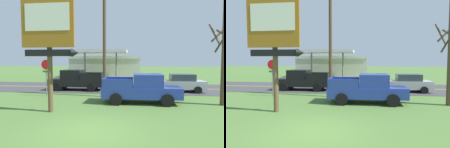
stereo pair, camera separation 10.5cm
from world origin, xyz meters
The scene contains 10 objects.
ground_plane centered at (0.00, 0.00, 0.00)m, with size 180.00×180.00×0.00m, color #4C7033.
road_asphalt centered at (0.00, 13.00, 0.01)m, with size 140.00×8.00×0.02m, color #3D3D3F.
road_centre_line centered at (0.00, 13.00, 0.02)m, with size 126.00×0.20×0.01m, color gold.
motel_sign centered at (-2.80, 2.70, 4.34)m, with size 3.19×0.54×6.48m.
stop_sign centered at (-5.25, 7.48, 2.03)m, with size 0.80×0.08×2.95m.
utility_pole centered at (-0.57, 7.82, 5.05)m, with size 1.71×0.26×9.55m.
gas_station centered at (-3.40, 27.59, 1.94)m, with size 12.00×11.50×4.40m.
pickup_blue_parked_on_lawn centered at (2.31, 5.82, 0.96)m, with size 5.20×2.25×1.96m.
pickup_black_on_road centered at (-3.83, 11.00, 0.96)m, with size 5.20×2.24×1.96m.
car_silver_near_lane centered at (5.97, 11.00, 0.83)m, with size 4.20×2.00×1.64m.
Camera 1 is at (1.87, -7.76, 2.89)m, focal length 32.07 mm.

